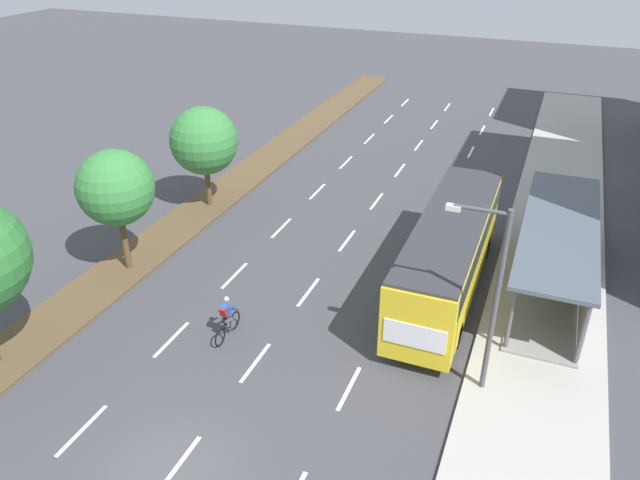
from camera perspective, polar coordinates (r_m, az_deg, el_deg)
ground_plane at (r=18.81m, az=-13.90°, el=-20.74°), size 140.00×140.00×0.00m
median_strip at (r=36.50m, az=-7.08°, el=6.00°), size 2.60×52.00×0.12m
sidewalk_right at (r=32.52m, az=21.30°, el=1.20°), size 4.50×52.00×0.15m
lane_divider_left at (r=32.31m, az=-1.86°, el=2.98°), size 0.14×45.50×0.01m
lane_divider_center at (r=31.20m, az=4.05°, el=1.93°), size 0.14×45.50×0.01m
lane_divider_right at (r=30.46m, az=10.31°, el=0.79°), size 0.14×45.50×0.01m
bus_shelter at (r=26.46m, az=21.92°, el=-0.93°), size 2.90×10.88×2.86m
bus at (r=24.91m, az=12.10°, el=-0.71°), size 2.54×11.29×3.37m
cyclist at (r=22.71m, az=-8.78°, el=-7.37°), size 0.46×1.82×1.71m
median_tree_second at (r=26.43m, az=-18.71°, el=4.66°), size 3.20×3.20×5.43m
median_tree_third at (r=31.70m, az=-10.89°, el=9.14°), size 3.47×3.47×5.30m
streetlight at (r=19.12m, az=15.84°, el=-4.61°), size 1.91×0.24×6.50m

